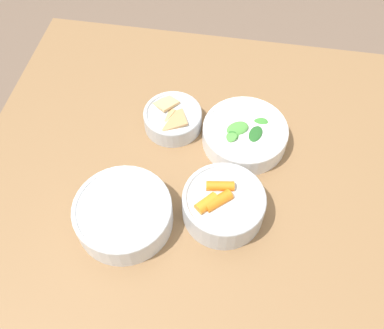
{
  "coord_description": "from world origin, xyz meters",
  "views": [
    {
      "loc": [
        -0.01,
        0.49,
        1.52
      ],
      "look_at": [
        0.08,
        -0.01,
        0.76
      ],
      "focal_mm": 40.0,
      "sensor_mm": 36.0,
      "label": 1
    }
  ],
  "objects_px": {
    "bowl_greens": "(245,134)",
    "bowl_carrots": "(222,204)",
    "bowl_cookies": "(173,118)",
    "bowl_beans_hotdog": "(124,214)"
  },
  "relations": [
    {
      "from": "bowl_greens",
      "to": "bowl_carrots",
      "type": "bearing_deg",
      "value": 81.98
    },
    {
      "from": "bowl_carrots",
      "to": "bowl_cookies",
      "type": "height_order",
      "value": "bowl_carrots"
    },
    {
      "from": "bowl_greens",
      "to": "bowl_beans_hotdog",
      "type": "bearing_deg",
      "value": 48.26
    },
    {
      "from": "bowl_beans_hotdog",
      "to": "bowl_carrots",
      "type": "bearing_deg",
      "value": -164.98
    },
    {
      "from": "bowl_carrots",
      "to": "bowl_beans_hotdog",
      "type": "distance_m",
      "value": 0.2
    },
    {
      "from": "bowl_carrots",
      "to": "bowl_cookies",
      "type": "xyz_separation_m",
      "value": [
        0.14,
        -0.21,
        -0.01
      ]
    },
    {
      "from": "bowl_carrots",
      "to": "bowl_cookies",
      "type": "relative_size",
      "value": 1.23
    },
    {
      "from": "bowl_carrots",
      "to": "bowl_cookies",
      "type": "distance_m",
      "value": 0.26
    },
    {
      "from": "bowl_greens",
      "to": "bowl_beans_hotdog",
      "type": "height_order",
      "value": "same"
    },
    {
      "from": "bowl_carrots",
      "to": "bowl_greens",
      "type": "relative_size",
      "value": 0.86
    }
  ]
}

